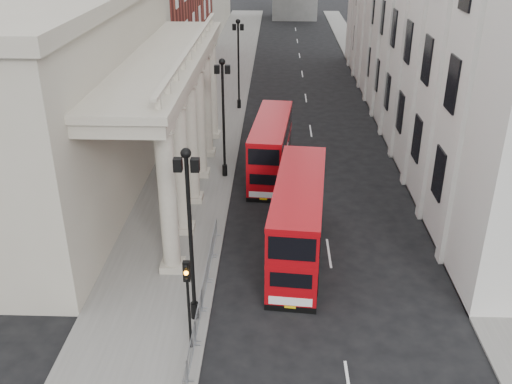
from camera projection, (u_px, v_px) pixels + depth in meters
The scene contains 15 objects.
ground at pixel (197, 384), 22.58m from camera, with size 260.00×260.00×0.00m, color black.
sidewalk_west at pixel (207, 129), 49.66m from camera, with size 6.00×140.00×0.12m, color slate.
sidewalk_east at pixel (398, 131), 49.12m from camera, with size 3.00×140.00×0.12m, color slate.
kerb at pixel (241, 129), 49.56m from camera, with size 0.20×140.00×0.14m, color slate.
portico_building at pixel (66, 102), 36.52m from camera, with size 9.00×28.00×12.00m, color #A89F8C.
lamp_post_south at pixel (190, 226), 24.07m from camera, with size 1.05×0.44×8.32m.
lamp_post_mid at pixel (223, 111), 38.47m from camera, with size 1.05×0.44×8.32m.
lamp_post_north at pixel (238, 58), 52.88m from camera, with size 1.05×0.44×8.32m.
traffic_light at pixel (188, 289), 23.03m from camera, with size 0.28×0.33×4.30m.
crowd_barriers at pixel (195, 333), 24.30m from camera, with size 0.50×18.75×1.10m.
bus_near at pixel (298, 218), 30.20m from camera, with size 3.40×10.39×4.41m.
bus_far at pixel (271, 146), 40.17m from camera, with size 3.11×9.59×4.07m.
pedestrian_a at pixel (179, 180), 37.48m from camera, with size 0.70×0.46×1.93m, color black.
pedestrian_b at pixel (181, 175), 38.35m from camera, with size 0.88×0.68×1.80m, color black.
pedestrian_c at pixel (187, 151), 42.60m from camera, with size 0.82×0.54×1.68m, color black.
Camera 1 is at (2.96, -16.94, 16.66)m, focal length 40.00 mm.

